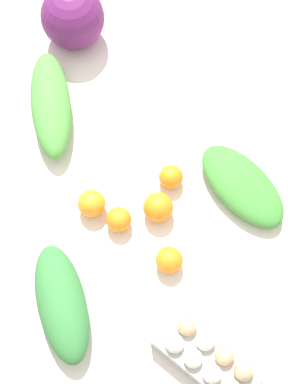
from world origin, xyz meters
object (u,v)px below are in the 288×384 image
Objects in this scene: cabbage_purple at (73,17)px; orange_2 at (169,260)px; orange_4 at (119,220)px; greens_bunch_kale at (242,185)px; orange_1 at (92,203)px; orange_3 at (171,177)px; egg_carton at (207,359)px; orange_0 at (158,207)px; greens_bunch_chard at (62,303)px; greens_bunch_beet_tops at (51,104)px.

orange_2 is (0.74, 0.18, -0.06)m from cabbage_purple.
greens_bunch_kale is at bearing 99.12° from orange_4.
orange_1 is 0.22m from orange_3.
egg_carton is 0.39m from orange_0.
cabbage_purple is 2.80× the size of orange_4.
orange_0 reaches higher than orange_3.
greens_bunch_chard is 0.86× the size of greens_bunch_beet_tops.
greens_bunch_kale is 3.82× the size of orange_1.
egg_carton is at bearing 1.64° from orange_3.
greens_bunch_beet_tops is 0.32m from orange_1.
orange_4 is (-0.12, -0.11, -0.00)m from orange_2.
orange_0 reaches higher than greens_bunch_kale.
greens_bunch_beet_tops reaches higher than orange_3.
egg_carton is 0.25m from orange_2.
greens_bunch_beet_tops is at bearing -130.51° from orange_3.
cabbage_purple is 0.74× the size of egg_carton.
greens_bunch_chard is 4.46× the size of orange_4.
orange_0 is at bearing -35.14° from egg_carton.
cabbage_purple is at bearing 173.24° from greens_bunch_chard.
orange_4 is (0.05, 0.06, -0.00)m from orange_1.
greens_bunch_chard is 0.28m from orange_2.
cabbage_purple reaches higher than orange_1.
orange_3 is at bearing 49.49° from greens_bunch_beet_tops.
cabbage_purple reaches higher than orange_2.
egg_carton is 0.48m from orange_1.
cabbage_purple is 2.86× the size of orange_3.
orange_2 is at bearing 105.23° from greens_bunch_chard.
greens_bunch_beet_tops is 4.69× the size of orange_1.
orange_2 is at bearing 42.50° from orange_4.
orange_3 is (0.26, 0.30, -0.01)m from greens_bunch_beet_tops.
orange_3 is at bearing 22.64° from cabbage_purple.
orange_4 reaches higher than orange_3.
orange_1 is at bearing -0.18° from cabbage_purple.
orange_0 is 1.15× the size of orange_2.
greens_bunch_beet_tops is (0.26, -0.09, -0.05)m from cabbage_purple.
orange_2 is at bearing 45.39° from orange_1.
orange_0 is 1.08× the size of orange_1.
cabbage_purple is at bearing 179.82° from orange_1.
cabbage_purple is 0.62m from orange_0.
greens_bunch_beet_tops reaches higher than orange_2.
greens_bunch_chard reaches higher than greens_bunch_kale.
greens_bunch_beet_tops is at bearing -143.23° from orange_0.
cabbage_purple reaches higher than greens_bunch_kale.
egg_carton is 3.18× the size of orange_0.
orange_3 is (-0.05, -0.18, 0.00)m from greens_bunch_kale.
orange_1 reaches higher than greens_bunch_kale.
greens_bunch_kale is at bearing 116.94° from greens_bunch_chard.
orange_1 is 1.13× the size of orange_3.
orange_2 is at bearing 28.57° from greens_bunch_beet_tops.
egg_carton reaches higher than orange_4.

